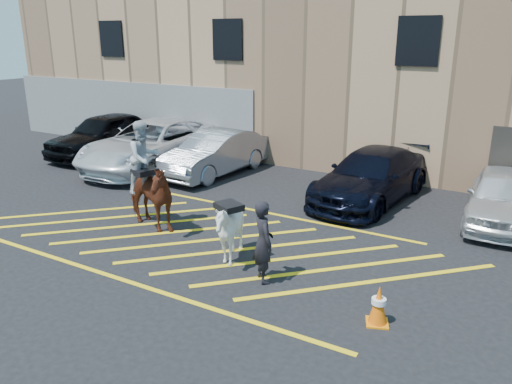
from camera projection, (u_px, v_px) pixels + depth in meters
The scene contains 12 objects.
ground at pixel (212, 237), 12.42m from camera, with size 90.00×90.00×0.00m, color black.
car_black_suv at pixel (105, 135), 20.41m from camera, with size 2.06×5.12×1.74m, color black.
car_white_pickup at pixel (153, 145), 18.55m from camera, with size 2.92×6.34×1.76m, color white.
car_silver_sedan at pixel (215, 153), 17.72m from camera, with size 1.62×4.65×1.53m, color gray.
car_blue_suv at pixel (371, 176), 14.92m from camera, with size 2.11×5.19×1.51m, color black.
car_white_suv at pixel (503, 197), 13.12m from camera, with size 1.71×4.25×1.45m, color silver.
handler at pixel (263, 242), 9.97m from camera, with size 0.62×0.41×1.71m, color black.
warehouse at pixel (371, 62), 21.19m from camera, with size 32.42×10.20×7.30m.
hatching_zone at pixel (205, 241), 12.17m from camera, with size 12.60×5.12×0.01m.
mounted_bay at pixel (146, 186), 12.65m from camera, with size 2.29×1.48×2.80m.
saddled_white at pixel (229, 230), 10.88m from camera, with size 1.59×1.66×1.44m.
traffic_cone at pixel (379, 305), 8.60m from camera, with size 0.49×0.49×0.73m.
Camera 1 is at (6.73, -9.38, 4.84)m, focal length 35.00 mm.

